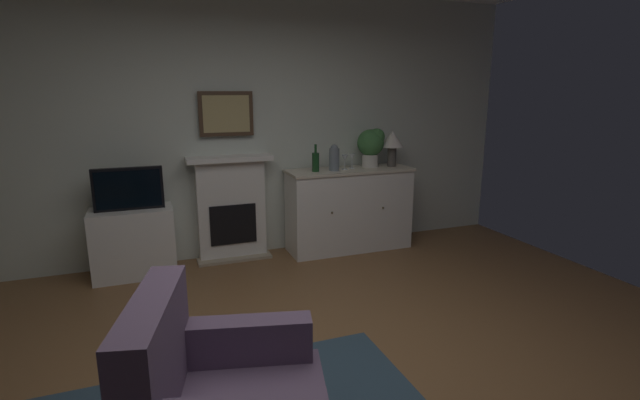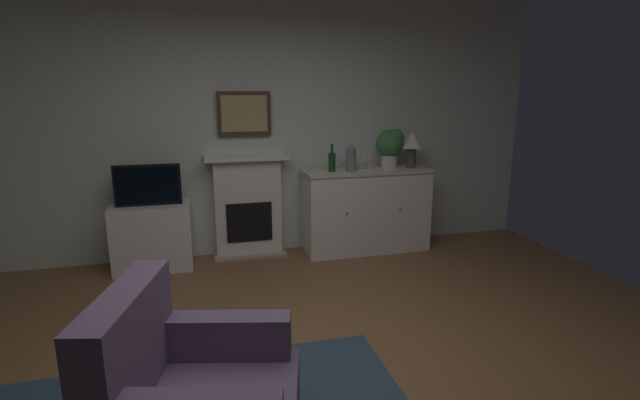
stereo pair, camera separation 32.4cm
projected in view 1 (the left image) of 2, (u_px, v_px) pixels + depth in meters
The scene contains 13 objects.
ground_plane at pixel (329, 392), 2.82m from camera, with size 6.38×5.20×0.10m, color brown.
wall_rear at pixel (239, 127), 4.84m from camera, with size 6.38×0.06×2.77m, color silver.
fireplace_unit at pixel (231, 208), 4.86m from camera, with size 0.87×0.30×1.10m.
framed_picture at pixel (226, 114), 4.68m from camera, with size 0.55×0.04×0.45m.
sideboard_cabinet at pixel (349, 209), 5.17m from camera, with size 1.40×0.49×0.92m.
table_lamp at pixel (392, 142), 5.18m from camera, with size 0.26×0.26×0.40m.
wine_bottle at pixel (316, 162), 4.86m from camera, with size 0.08×0.08×0.29m.
wine_glass_left at pixel (345, 158), 4.99m from camera, with size 0.07×0.07×0.16m.
wine_glass_center at pixel (352, 157), 5.08m from camera, with size 0.07×0.07×0.16m.
vase_decorative at pixel (334, 158), 4.91m from camera, with size 0.11×0.11×0.28m.
tv_cabinet at pixel (134, 242), 4.43m from camera, with size 0.75×0.42×0.66m.
tv_set at pixel (128, 189), 4.29m from camera, with size 0.62×0.07×0.40m.
potted_plant_small at pixel (371, 144), 5.14m from camera, with size 0.30×0.30×0.43m.
Camera 1 is at (-0.93, -2.30, 1.74)m, focal length 25.90 mm.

